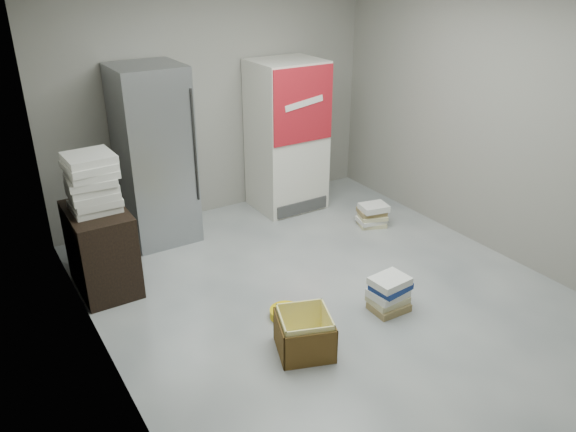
# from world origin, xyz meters

# --- Properties ---
(ground) EXTENTS (5.00, 5.00, 0.00)m
(ground) POSITION_xyz_m (0.00, 0.00, 0.00)
(ground) COLOR #B4B4B0
(ground) RESTS_ON ground
(room_shell) EXTENTS (4.04, 5.04, 2.82)m
(room_shell) POSITION_xyz_m (0.00, 0.00, 1.80)
(room_shell) COLOR gray
(room_shell) RESTS_ON ground
(steel_fridge) EXTENTS (0.70, 0.72, 1.90)m
(steel_fridge) POSITION_xyz_m (-0.90, 2.13, 0.95)
(steel_fridge) COLOR #AEB1B6
(steel_fridge) RESTS_ON ground
(coke_cooler) EXTENTS (0.80, 0.73, 1.80)m
(coke_cooler) POSITION_xyz_m (0.75, 2.12, 0.90)
(coke_cooler) COLOR silver
(coke_cooler) RESTS_ON ground
(wood_shelf) EXTENTS (0.50, 0.80, 0.80)m
(wood_shelf) POSITION_xyz_m (-1.73, 1.40, 0.40)
(wood_shelf) COLOR black
(wood_shelf) RESTS_ON ground
(supply_box_stack) EXTENTS (0.44, 0.44, 0.52)m
(supply_box_stack) POSITION_xyz_m (-1.72, 1.40, 1.06)
(supply_box_stack) COLOR silver
(supply_box_stack) RESTS_ON wood_shelf
(phonebook_stack_main) EXTENTS (0.36, 0.29, 0.33)m
(phonebook_stack_main) POSITION_xyz_m (0.30, -0.32, 0.16)
(phonebook_stack_main) COLOR olive
(phonebook_stack_main) RESTS_ON ground
(phonebook_stack_side) EXTENTS (0.38, 0.36, 0.27)m
(phonebook_stack_side) POSITION_xyz_m (1.28, 1.10, 0.13)
(phonebook_stack_side) COLOR #C7C08F
(phonebook_stack_side) RESTS_ON ground
(cardboard_box) EXTENTS (0.54, 0.54, 0.34)m
(cardboard_box) POSITION_xyz_m (-0.66, -0.41, 0.14)
(cardboard_box) COLOR yellow
(cardboard_box) RESTS_ON ground
(bucket_lid) EXTENTS (0.31, 0.31, 0.07)m
(bucket_lid) POSITION_xyz_m (-0.54, 0.07, 0.04)
(bucket_lid) COLOR yellow
(bucket_lid) RESTS_ON ground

